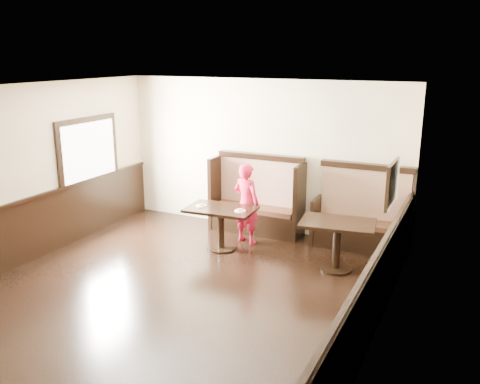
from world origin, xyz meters
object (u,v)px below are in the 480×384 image
Objects in this scene: table_main at (221,218)px; booth_neighbor at (362,221)px; table_neighbor at (337,234)px; child at (247,203)px; booth_main at (257,204)px.

booth_neighbor is at bearing 23.43° from table_main.
booth_neighbor reaches higher than table_neighbor.
child is at bearing 58.73° from table_main.
table_main is 0.99× the size of table_neighbor.
table_main is 2.00m from table_neighbor.
table_main is at bearing -99.59° from booth_main.
table_neighbor is (1.81, -1.09, 0.05)m from booth_main.
table_neighbor is (-0.14, -1.09, 0.10)m from booth_neighbor.
booth_main is 1.23× the size of child.
booth_main is at bearing 76.47° from table_main.
booth_neighbor is 1.10m from table_neighbor.
booth_main is 1.06× the size of booth_neighbor.
booth_neighbor is (1.95, -0.00, -0.05)m from booth_main.
booth_main reaches higher than table_neighbor.
table_main is (-2.14, -1.11, 0.08)m from booth_neighbor.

